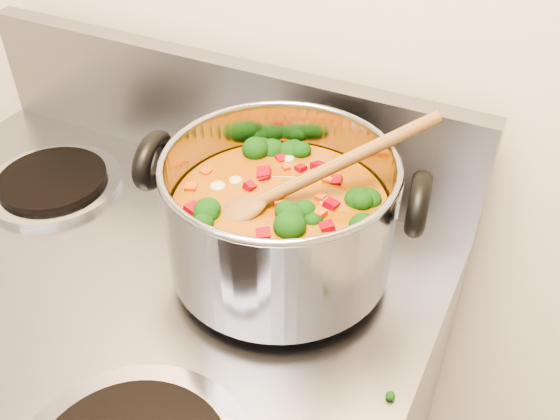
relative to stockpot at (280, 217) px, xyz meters
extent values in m
cube|color=gray|center=(-0.17, 0.16, 0.00)|extent=(0.73, 0.03, 0.16)
cylinder|color=#A5A5AD|center=(-0.35, 0.01, -0.08)|extent=(0.18, 0.18, 0.01)
cylinder|color=black|center=(-0.35, 0.01, -0.07)|extent=(0.14, 0.14, 0.01)
cylinder|color=#A5A5AD|center=(0.00, 0.01, -0.08)|extent=(0.18, 0.18, 0.01)
cylinder|color=black|center=(0.00, 0.01, -0.07)|extent=(0.14, 0.14, 0.01)
cylinder|color=#95949C|center=(0.00, 0.00, 0.00)|extent=(0.25, 0.25, 0.13)
torus|color=#95949C|center=(0.00, 0.00, 0.07)|extent=(0.25, 0.25, 0.01)
cylinder|color=#8D530C|center=(0.00, 0.00, -0.02)|extent=(0.23, 0.23, 0.08)
torus|color=black|center=(-0.14, -0.03, 0.05)|extent=(0.03, 0.08, 0.08)
torus|color=black|center=(0.14, 0.03, 0.05)|extent=(0.03, 0.08, 0.08)
ellipsoid|color=black|center=(-0.04, -0.04, 0.02)|extent=(0.04, 0.04, 0.03)
ellipsoid|color=black|center=(-0.06, -0.07, 0.02)|extent=(0.04, 0.04, 0.03)
ellipsoid|color=black|center=(0.02, 0.08, 0.02)|extent=(0.04, 0.04, 0.03)
ellipsoid|color=black|center=(0.00, -0.04, 0.02)|extent=(0.04, 0.04, 0.03)
ellipsoid|color=black|center=(0.00, 0.10, 0.02)|extent=(0.04, 0.04, 0.03)
ellipsoid|color=black|center=(0.09, -0.03, 0.02)|extent=(0.04, 0.04, 0.03)
ellipsoid|color=black|center=(0.08, 0.06, 0.02)|extent=(0.04, 0.04, 0.03)
ellipsoid|color=maroon|center=(0.09, 0.04, 0.02)|extent=(0.01, 0.01, 0.01)
ellipsoid|color=maroon|center=(0.10, 0.01, 0.02)|extent=(0.01, 0.01, 0.01)
ellipsoid|color=maroon|center=(-0.09, 0.04, 0.02)|extent=(0.01, 0.01, 0.01)
ellipsoid|color=maroon|center=(-0.06, 0.04, 0.02)|extent=(0.01, 0.01, 0.01)
ellipsoid|color=maroon|center=(-0.08, -0.07, 0.02)|extent=(0.01, 0.01, 0.01)
ellipsoid|color=maroon|center=(-0.08, 0.01, 0.02)|extent=(0.01, 0.01, 0.01)
ellipsoid|color=maroon|center=(-0.01, 0.07, 0.02)|extent=(0.01, 0.01, 0.01)
ellipsoid|color=maroon|center=(-0.02, -0.05, 0.02)|extent=(0.01, 0.01, 0.01)
ellipsoid|color=maroon|center=(-0.06, -0.06, 0.02)|extent=(0.01, 0.01, 0.01)
ellipsoid|color=maroon|center=(-0.07, 0.01, 0.02)|extent=(0.01, 0.01, 0.01)
ellipsoid|color=maroon|center=(-0.07, 0.07, 0.02)|extent=(0.01, 0.01, 0.01)
ellipsoid|color=maroon|center=(0.03, -0.04, 0.02)|extent=(0.01, 0.01, 0.01)
ellipsoid|color=maroon|center=(-0.02, 0.05, 0.02)|extent=(0.01, 0.01, 0.01)
ellipsoid|color=#C6400B|center=(0.02, -0.06, 0.02)|extent=(0.01, 0.01, 0.01)
ellipsoid|color=#C6400B|center=(0.02, 0.00, 0.02)|extent=(0.01, 0.01, 0.01)
ellipsoid|color=#C6400B|center=(0.04, 0.04, 0.02)|extent=(0.01, 0.01, 0.01)
ellipsoid|color=#C6400B|center=(0.08, -0.06, 0.02)|extent=(0.01, 0.01, 0.01)
ellipsoid|color=#C6400B|center=(-0.10, -0.01, 0.02)|extent=(0.01, 0.01, 0.01)
ellipsoid|color=#C6400B|center=(0.06, -0.02, 0.02)|extent=(0.01, 0.01, 0.01)
ellipsoid|color=#C6400B|center=(0.03, -0.02, 0.02)|extent=(0.01, 0.01, 0.01)
ellipsoid|color=#C6400B|center=(0.03, -0.08, 0.02)|extent=(0.01, 0.01, 0.01)
ellipsoid|color=#C6400B|center=(0.03, 0.06, 0.02)|extent=(0.01, 0.01, 0.01)
ellipsoid|color=#C6400B|center=(-0.02, -0.09, 0.02)|extent=(0.01, 0.01, 0.01)
ellipsoid|color=tan|center=(-0.02, 0.00, 0.02)|extent=(0.02, 0.02, 0.01)
ellipsoid|color=tan|center=(-0.04, 0.05, 0.02)|extent=(0.02, 0.02, 0.01)
ellipsoid|color=tan|center=(0.05, -0.02, 0.02)|extent=(0.02, 0.02, 0.01)
ellipsoid|color=tan|center=(-0.06, 0.02, 0.02)|extent=(0.02, 0.02, 0.01)
ellipsoid|color=tan|center=(0.00, 0.09, 0.02)|extent=(0.02, 0.02, 0.01)
ellipsoid|color=tan|center=(0.07, -0.05, 0.02)|extent=(0.02, 0.02, 0.01)
ellipsoid|color=tan|center=(-0.05, 0.08, 0.02)|extent=(0.02, 0.02, 0.01)
ellipsoid|color=brown|center=(-0.03, -0.03, 0.02)|extent=(0.08, 0.08, 0.04)
cylinder|color=brown|center=(0.05, 0.04, 0.06)|extent=(0.17, 0.16, 0.09)
ellipsoid|color=black|center=(-0.01, -0.18, -0.08)|extent=(0.01, 0.01, 0.01)
ellipsoid|color=black|center=(-0.17, 0.07, -0.08)|extent=(0.01, 0.01, 0.01)
camera|label=1|loc=(0.23, -0.46, 0.43)|focal=40.00mm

